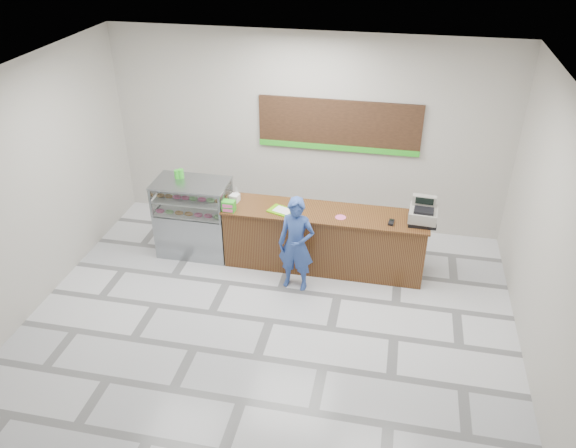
% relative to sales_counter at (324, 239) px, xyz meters
% --- Properties ---
extents(floor, '(7.00, 7.00, 0.00)m').
position_rel_sales_counter_xyz_m(floor, '(-0.55, -1.55, -0.52)').
color(floor, silver).
rests_on(floor, ground).
extents(back_wall, '(7.00, 0.00, 7.00)m').
position_rel_sales_counter_xyz_m(back_wall, '(-0.55, 1.45, 1.23)').
color(back_wall, beige).
rests_on(back_wall, floor).
extents(ceiling, '(7.00, 7.00, 0.00)m').
position_rel_sales_counter_xyz_m(ceiling, '(-0.55, -1.55, 2.98)').
color(ceiling, silver).
rests_on(ceiling, back_wall).
extents(sales_counter, '(3.26, 0.76, 1.03)m').
position_rel_sales_counter_xyz_m(sales_counter, '(0.00, 0.00, 0.00)').
color(sales_counter, brown).
rests_on(sales_counter, floor).
extents(display_case, '(1.22, 0.72, 1.33)m').
position_rel_sales_counter_xyz_m(display_case, '(-2.22, -0.00, 0.16)').
color(display_case, gray).
rests_on(display_case, floor).
extents(menu_board, '(2.80, 0.06, 0.90)m').
position_rel_sales_counter_xyz_m(menu_board, '(-0.00, 1.41, 1.42)').
color(menu_board, black).
rests_on(menu_board, back_wall).
extents(cash_register, '(0.45, 0.46, 0.40)m').
position_rel_sales_counter_xyz_m(cash_register, '(1.50, -0.01, 0.66)').
color(cash_register, black).
rests_on(cash_register, sales_counter).
extents(card_terminal, '(0.10, 0.17, 0.04)m').
position_rel_sales_counter_xyz_m(card_terminal, '(1.04, -0.15, 0.53)').
color(card_terminal, black).
rests_on(card_terminal, sales_counter).
extents(serving_tray, '(0.47, 0.40, 0.02)m').
position_rel_sales_counter_xyz_m(serving_tray, '(-0.68, -0.12, 0.52)').
color(serving_tray, '#60BC09').
rests_on(serving_tray, sales_counter).
extents(napkin_box, '(0.16, 0.16, 0.12)m').
position_rel_sales_counter_xyz_m(napkin_box, '(-1.50, 0.05, 0.57)').
color(napkin_box, white).
rests_on(napkin_box, sales_counter).
extents(straw_cup, '(0.07, 0.07, 0.11)m').
position_rel_sales_counter_xyz_m(straw_cup, '(-1.50, 0.16, 0.57)').
color(straw_cup, silver).
rests_on(straw_cup, sales_counter).
extents(promo_box, '(0.21, 0.14, 0.18)m').
position_rel_sales_counter_xyz_m(promo_box, '(-1.50, -0.27, 0.60)').
color(promo_box, green).
rests_on(promo_box, sales_counter).
extents(donut_decal, '(0.17, 0.17, 0.00)m').
position_rel_sales_counter_xyz_m(donut_decal, '(0.26, -0.12, 0.52)').
color(donut_decal, '#F2579A').
rests_on(donut_decal, sales_counter).
extents(green_cup_left, '(0.09, 0.09, 0.14)m').
position_rel_sales_counter_xyz_m(green_cup_left, '(-2.48, 0.11, 0.88)').
color(green_cup_left, green).
rests_on(green_cup_left, display_case).
extents(green_cup_right, '(0.10, 0.10, 0.15)m').
position_rel_sales_counter_xyz_m(green_cup_right, '(-2.42, 0.13, 0.89)').
color(green_cup_right, green).
rests_on(green_cup_right, display_case).
extents(customer, '(0.61, 0.44, 1.55)m').
position_rel_sales_counter_xyz_m(customer, '(-0.34, -0.63, 0.26)').
color(customer, '#2D4996').
rests_on(customer, floor).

